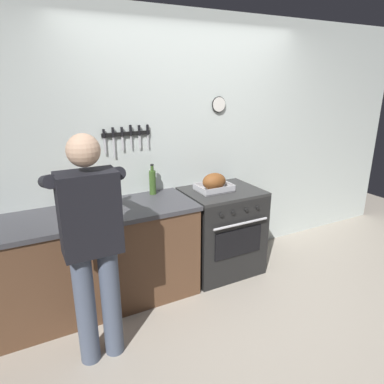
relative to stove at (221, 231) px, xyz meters
The scene contains 11 objects.
ground_plane 1.11m from the stove, 102.55° to the right, with size 8.00×8.00×0.00m, color #A89E8E.
wall_back 0.95m from the stove, 121.32° to the left, with size 6.00×0.13×2.60m.
counter_block 1.42m from the stove, behind, with size 2.03×0.65×0.90m.
stove is the anchor object (origin of this frame).
person_cook 1.65m from the stove, 156.65° to the right, with size 0.51×0.63×1.66m.
roasting_pan 0.54m from the stove, 163.07° to the left, with size 0.35×0.26×0.18m.
cutting_board 1.42m from the stove, behind, with size 0.36×0.24×0.02m, color tan.
bottle_olive_oil 0.91m from the stove, 162.39° to the left, with size 0.07×0.07×0.30m.
bottle_cooking_oil 1.24m from the stove, behind, with size 0.07×0.07×0.29m.
bottle_hot_sauce 1.44m from the stove, behind, with size 0.05×0.05×0.21m.
bottle_soy_sauce 1.60m from the stove, behind, with size 0.06×0.06×0.19m.
Camera 1 is at (-1.61, -1.82, 1.97)m, focal length 32.33 mm.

